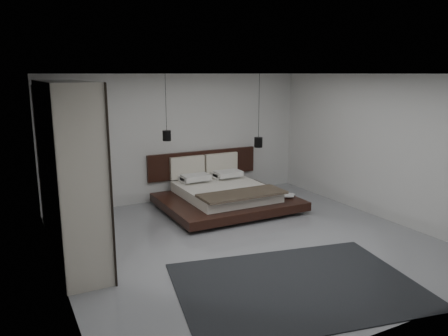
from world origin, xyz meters
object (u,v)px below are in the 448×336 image
pendant_left (167,135)px  rug (297,285)px  lattice_screen (41,158)px  pendant_right (258,142)px  bed (224,194)px  wardrobe (69,171)px

pendant_left → rug: (0.33, -4.02, -1.56)m
lattice_screen → pendant_right: pendant_right is taller
bed → pendant_left: pendant_left is taller
lattice_screen → bed: lattice_screen is taller
wardrobe → rug: wardrobe is taller
pendant_right → pendant_left: bearing=180.0°
pendant_right → rug: 4.61m
pendant_left → pendant_right: (2.20, -0.00, -0.29)m
rug → pendant_right: bearing=65.1°
pendant_left → pendant_right: size_ratio=0.81×
lattice_screen → pendant_right: 4.60m
bed → pendant_left: (-1.10, 0.41, 1.29)m
lattice_screen → bed: (3.50, -0.54, -1.02)m
bed → rug: bed is taller
pendant_left → rug: 4.33m
lattice_screen → wardrobe: bearing=-81.4°
wardrobe → pendant_right: bearing=19.5°
rug → bed: bearing=78.0°
pendant_right → wardrobe: bearing=-160.5°
bed → pendant_right: 1.54m
lattice_screen → rug: lattice_screen is taller
lattice_screen → rug: (2.73, -4.15, -1.29)m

